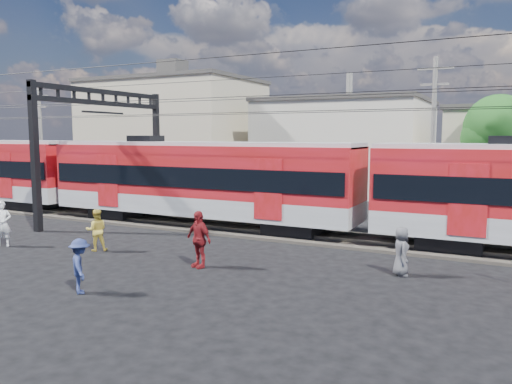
# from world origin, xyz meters

# --- Properties ---
(ground) EXTENTS (120.00, 120.00, 0.00)m
(ground) POSITION_xyz_m (0.00, 0.00, 0.00)
(ground) COLOR black
(ground) RESTS_ON ground
(track_bed) EXTENTS (70.00, 3.40, 0.12)m
(track_bed) POSITION_xyz_m (0.00, 8.00, 0.06)
(track_bed) COLOR #2D2823
(track_bed) RESTS_ON ground
(rail_near) EXTENTS (70.00, 0.12, 0.12)m
(rail_near) POSITION_xyz_m (0.00, 7.25, 0.18)
(rail_near) COLOR #59544C
(rail_near) RESTS_ON track_bed
(rail_far) EXTENTS (70.00, 0.12, 0.12)m
(rail_far) POSITION_xyz_m (0.00, 8.75, 0.18)
(rail_far) COLOR #59544C
(rail_far) RESTS_ON track_bed
(commuter_train) EXTENTS (50.30, 3.08, 4.17)m
(commuter_train) POSITION_xyz_m (-3.77, 8.00, 2.40)
(commuter_train) COLOR black
(commuter_train) RESTS_ON ground
(catenary) EXTENTS (70.00, 9.30, 7.52)m
(catenary) POSITION_xyz_m (-8.65, 8.00, 5.14)
(catenary) COLOR black
(catenary) RESTS_ON ground
(building_west) EXTENTS (14.28, 10.20, 9.30)m
(building_west) POSITION_xyz_m (-17.00, 24.00, 4.66)
(building_west) COLOR #B9AD8D
(building_west) RESTS_ON ground
(building_midwest) EXTENTS (12.24, 12.24, 7.30)m
(building_midwest) POSITION_xyz_m (-2.00, 27.00, 3.66)
(building_midwest) COLOR beige
(building_midwest) RESTS_ON ground
(utility_pole_mid) EXTENTS (1.80, 0.24, 8.50)m
(utility_pole_mid) POSITION_xyz_m (6.00, 15.00, 4.53)
(utility_pole_mid) COLOR slate
(utility_pole_mid) RESTS_ON ground
(utility_pole_west) EXTENTS (1.80, 0.24, 8.00)m
(utility_pole_west) POSITION_xyz_m (-22.00, 14.00, 4.28)
(utility_pole_west) COLOR slate
(utility_pole_west) RESTS_ON ground
(tree_near) EXTENTS (3.82, 3.64, 6.72)m
(tree_near) POSITION_xyz_m (9.19, 18.09, 4.66)
(tree_near) COLOR #382619
(tree_near) RESTS_ON ground
(pedestrian_a) EXTENTS (0.80, 0.78, 1.85)m
(pedestrian_a) POSITION_xyz_m (-8.63, 0.65, 0.93)
(pedestrian_a) COLOR white
(pedestrian_a) RESTS_ON ground
(pedestrian_b) EXTENTS (1.01, 1.00, 1.64)m
(pedestrian_b) POSITION_xyz_m (-4.64, 1.77, 0.82)
(pedestrian_b) COLOR gold
(pedestrian_b) RESTS_ON ground
(pedestrian_c) EXTENTS (1.16, 1.11, 1.58)m
(pedestrian_c) POSITION_xyz_m (-1.22, -2.38, 0.79)
(pedestrian_c) COLOR navy
(pedestrian_c) RESTS_ON ground
(pedestrian_d) EXTENTS (1.23, 0.80, 1.95)m
(pedestrian_d) POSITION_xyz_m (0.26, 1.49, 0.98)
(pedestrian_d) COLOR maroon
(pedestrian_d) RESTS_ON ground
(pedestrian_e) EXTENTS (0.77, 0.91, 1.58)m
(pedestrian_e) POSITION_xyz_m (6.62, 3.56, 0.79)
(pedestrian_e) COLOR #48484D
(pedestrian_e) RESTS_ON ground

